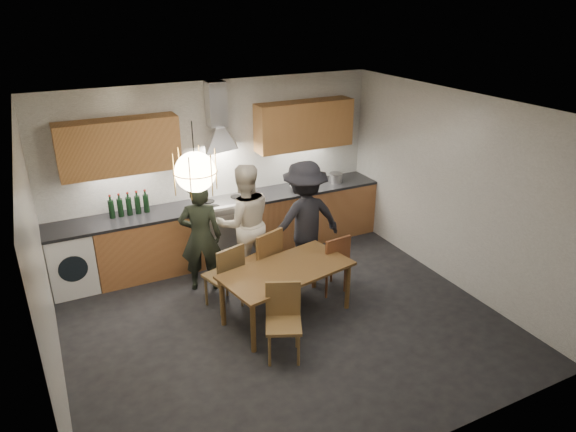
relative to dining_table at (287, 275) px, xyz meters
name	(u,v)px	position (x,y,z in m)	size (l,w,h in m)	color
ground	(284,321)	(-0.08, -0.08, -0.59)	(5.00, 5.00, 0.00)	black
room_shell	(283,191)	(-0.08, -0.08, 1.12)	(5.02, 4.52, 2.61)	silver
counter_run	(228,228)	(-0.06, 1.87, -0.14)	(5.00, 0.62, 0.90)	#BA7A47
range_stove	(227,229)	(-0.08, 1.86, -0.15)	(0.90, 0.60, 0.92)	silver
wall_fixtures	(219,134)	(-0.08, 1.98, 1.29)	(4.30, 0.54, 1.10)	#C3864B
pendant_lamp	(195,172)	(-1.08, -0.18, 1.51)	(0.43, 0.43, 0.70)	black
dining_table	(287,275)	(0.00, 0.00, 0.00)	(1.70, 1.08, 0.66)	brown
chair_back_left	(227,273)	(-0.59, 0.49, -0.08)	(0.50, 0.50, 0.89)	brown
chair_back_mid	(264,259)	(-0.05, 0.55, -0.04)	(0.55, 0.55, 0.96)	brown
chair_back_right	(333,260)	(0.80, 0.23, -0.11)	(0.41, 0.41, 0.84)	brown
chair_front	(283,315)	(-0.35, -0.61, -0.10)	(0.51, 0.51, 0.85)	brown
person_left	(201,237)	(-0.70, 1.12, 0.17)	(0.55, 0.36, 1.52)	black
person_mid	(245,223)	(-0.08, 1.13, 0.25)	(0.81, 0.63, 1.67)	beige
person_right	(304,221)	(0.68, 0.82, 0.25)	(1.09, 0.62, 1.68)	black
mixing_bowl	(300,188)	(1.10, 1.77, 0.35)	(0.28, 0.28, 0.07)	silver
stock_pot	(336,178)	(1.80, 1.84, 0.38)	(0.20, 0.20, 0.14)	silver
wine_bottles	(129,204)	(-1.44, 1.96, 0.48)	(0.54, 0.08, 0.33)	black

